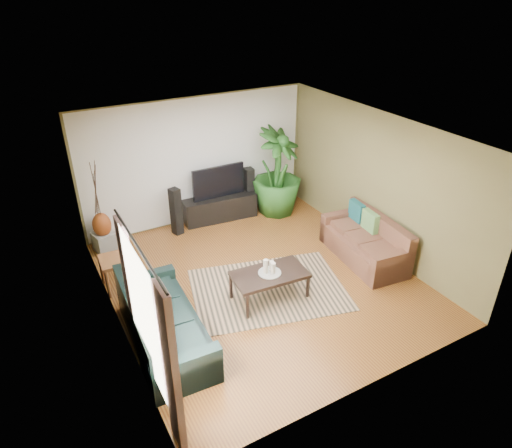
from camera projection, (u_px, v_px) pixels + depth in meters
floor at (261, 280)px, 8.15m from camera, size 5.50×5.50×0.00m
ceiling at (262, 134)px, 6.85m from camera, size 5.50×5.50×0.00m
wall_back at (197, 161)px, 9.61m from camera, size 5.00×0.00×5.00m
wall_front at (377, 307)px, 5.40m from camera, size 5.00×0.00×5.00m
wall_left at (108, 253)px, 6.44m from camera, size 0.00×5.50×5.50m
wall_right at (377, 183)px, 8.57m from camera, size 0.00×5.50×5.50m
backwall_panel at (198, 161)px, 9.60m from camera, size 4.90×0.00×4.90m
window_pane at (143, 314)px, 5.20m from camera, size 0.00×1.80×1.80m
curtain_near at (171, 372)px, 4.77m from camera, size 0.08×0.35×2.20m
curtain_far at (132, 295)px, 5.92m from camera, size 0.08×0.35×2.20m
curtain_rod at (137, 246)px, 4.79m from camera, size 0.03×1.90×0.03m
sofa_left at (164, 319)px, 6.59m from camera, size 1.03×2.22×0.85m
sofa_right at (364, 239)px, 8.58m from camera, size 1.03×1.93×0.85m
area_rug at (268, 289)px, 7.90m from camera, size 2.97×2.43×0.01m
coffee_table at (269, 285)px, 7.60m from camera, size 1.27×0.76×0.50m
candle_tray at (270, 273)px, 7.47m from camera, size 0.38×0.38×0.02m
candle_tall at (266, 266)px, 7.41m from camera, size 0.08×0.08×0.24m
candle_mid at (273, 268)px, 7.41m from camera, size 0.08×0.08×0.19m
candle_short at (272, 265)px, 7.51m from camera, size 0.08×0.08×0.16m
tv_stand at (220, 207)px, 10.09m from camera, size 1.65×0.64×0.54m
television at (219, 182)px, 9.79m from camera, size 1.18×0.06×0.70m
speaker_left at (176, 211)px, 9.39m from camera, size 0.23×0.24×1.02m
speaker_right at (249, 190)px, 10.28m from camera, size 0.20×0.22×1.05m
potted_plant at (277, 172)px, 10.05m from camera, size 1.49×1.49×1.95m
plant_pot at (276, 206)px, 10.45m from camera, size 0.36×0.36×0.28m
pedestal at (105, 241)px, 8.96m from camera, size 0.46×0.46×0.39m
vase at (102, 225)px, 8.78m from camera, size 0.35×0.35×0.50m
side_table at (118, 272)px, 7.86m from camera, size 0.57×0.57×0.57m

